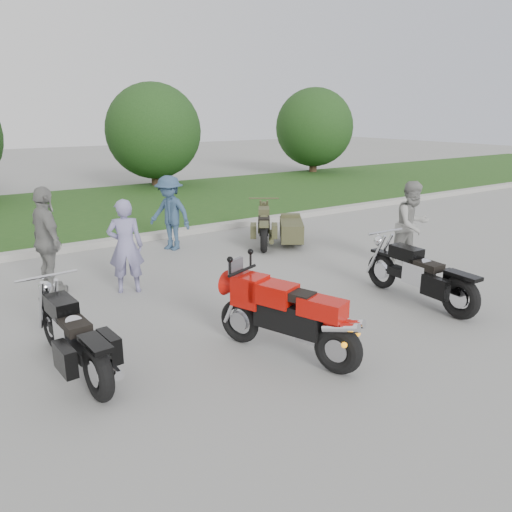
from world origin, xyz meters
TOP-DOWN VIEW (x-y plane):
  - ground at (0.00, 0.00)m, footprint 80.00×80.00m
  - curb at (0.00, 6.00)m, footprint 60.00×0.30m
  - grass_strip at (0.00, 10.15)m, footprint 60.00×8.00m
  - tree_mid_right at (4.00, 13.50)m, footprint 3.60×3.60m
  - tree_far_right at (12.00, 13.50)m, footprint 3.60×3.60m
  - sportbike_red at (-0.24, -0.52)m, footprint 0.88×1.94m
  - cruiser_left at (-2.51, 0.52)m, footprint 0.45×2.16m
  - cruiser_right at (2.60, -0.27)m, footprint 0.38×2.20m
  - cruiser_sidecar at (2.90, 3.88)m, footprint 1.64×1.91m
  - person_stripe at (-1.04, 2.85)m, footprint 0.68×0.57m
  - person_grey at (4.01, 1.15)m, footprint 0.86×0.70m
  - person_denim at (0.70, 4.92)m, footprint 1.00×1.20m
  - person_back at (-2.10, 3.55)m, footprint 0.55×1.09m

SIDE VIEW (x-z plane):
  - ground at x=0.00m, z-range 0.00..0.00m
  - grass_strip at x=0.00m, z-range 0.00..0.14m
  - curb at x=0.00m, z-range 0.00..0.15m
  - cruiser_sidecar at x=2.90m, z-range -0.03..0.77m
  - cruiser_left at x=-2.51m, z-range 0.01..0.84m
  - cruiser_right at x=2.60m, z-range 0.01..0.86m
  - sportbike_red at x=-0.24m, z-range 0.08..1.04m
  - person_stripe at x=-1.04m, z-range 0.00..1.58m
  - person_denim at x=0.70m, z-range 0.00..1.62m
  - person_grey at x=4.01m, z-range 0.00..1.67m
  - person_back at x=-2.10m, z-range 0.00..1.78m
  - tree_mid_right at x=4.00m, z-range 0.19..4.19m
  - tree_far_right at x=12.00m, z-range 0.19..4.19m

